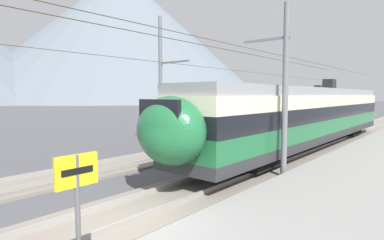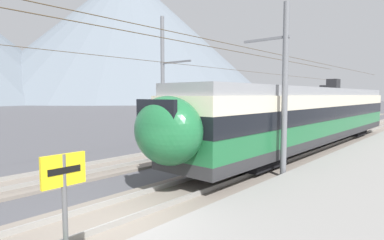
{
  "view_description": "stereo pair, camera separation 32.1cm",
  "coord_description": "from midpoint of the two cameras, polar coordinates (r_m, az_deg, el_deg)",
  "views": [
    {
      "loc": [
        -4.78,
        -6.01,
        3.43
      ],
      "look_at": [
        6.2,
        3.2,
        2.29
      ],
      "focal_mm": 29.47,
      "sensor_mm": 36.0,
      "label": 1
    },
    {
      "loc": [
        -4.57,
        -6.25,
        3.43
      ],
      "look_at": [
        6.2,
        3.2,
        2.29
      ],
      "focal_mm": 29.47,
      "sensor_mm": 36.0,
      "label": 2
    }
  ],
  "objects": [
    {
      "name": "mountain_right_ridge",
      "position": [
        187.19,
        -11.51,
        14.55
      ],
      "size": [
        160.1,
        160.1,
        72.54
      ],
      "primitive_type": "cone",
      "color": "slate",
      "rests_on": "ground"
    },
    {
      "name": "ground_plane",
      "position": [
        8.44,
        -11.05,
        -19.51
      ],
      "size": [
        400.0,
        400.0,
        0.0
      ],
      "primitive_type": "plane",
      "color": "#4C4C51"
    },
    {
      "name": "catenary_mast_far_side",
      "position": [
        20.3,
        -4.54,
        7.02
      ],
      "size": [
        48.77,
        2.57,
        8.39
      ],
      "color": "slate",
      "rests_on": "ground"
    },
    {
      "name": "track_far",
      "position": [
        13.71,
        -27.67,
        -10.16
      ],
      "size": [
        120.0,
        3.0,
        0.28
      ],
      "color": "slate",
      "rests_on": "ground"
    },
    {
      "name": "train_near_platform",
      "position": [
        20.56,
        20.94,
        0.89
      ],
      "size": [
        25.69,
        2.86,
        4.27
      ],
      "color": "#2D2D30",
      "rests_on": "track_near"
    },
    {
      "name": "track_near",
      "position": [
        9.16,
        -15.04,
        -17.13
      ],
      "size": [
        120.0,
        3.0,
        0.28
      ],
      "color": "slate",
      "rests_on": "ground"
    },
    {
      "name": "catenary_mast_mid",
      "position": [
        13.17,
        16.55,
        5.72
      ],
      "size": [
        48.77,
        2.05,
        7.05
      ],
      "color": "slate",
      "rests_on": "ground"
    },
    {
      "name": "platform_sign",
      "position": [
        5.3,
        -20.49,
        -11.85
      ],
      "size": [
        0.7,
        0.08,
        2.14
      ],
      "color": "#59595B",
      "rests_on": "platform_slab"
    },
    {
      "name": "train_far_track",
      "position": [
        34.24,
        19.98,
        2.27
      ],
      "size": [
        33.83,
        3.03,
        4.27
      ],
      "color": "#2D2D30",
      "rests_on": "track_far"
    }
  ]
}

